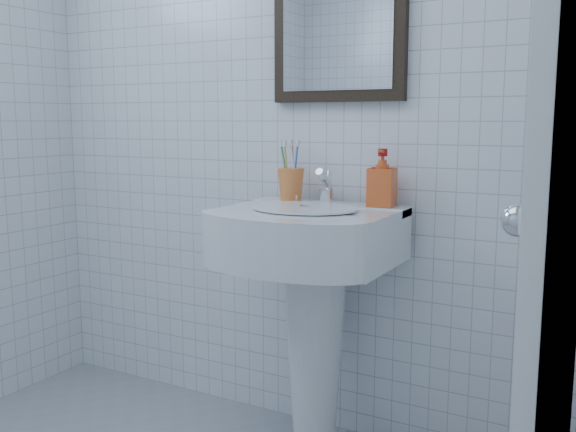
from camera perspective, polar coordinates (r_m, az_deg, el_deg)
The scene contains 10 objects.
wall_back at distance 2.46m, azimuth -0.94°, elevation 10.25°, with size 2.20×0.02×2.50m, color silver.
wall_right at distance 0.94m, azimuth 21.70°, elevation 12.44°, with size 0.02×2.40×2.50m, color silver.
washbasin at distance 2.22m, azimuth 2.14°, elevation -6.51°, with size 0.58×0.42×0.89m.
faucet at distance 2.26m, azimuth 3.40°, elevation 2.39°, with size 0.05×0.11×0.13m.
toothbrush_cup at distance 2.34m, azimuth 0.25°, elevation 2.83°, with size 0.10×0.10×0.12m, color orange, non-canonical shape.
soap_dispenser at distance 2.19m, azimuth 8.37°, elevation 3.36°, with size 0.09×0.09×0.19m, color #C43A13.
wall_mirror at distance 2.35m, azimuth 4.51°, elevation 17.65°, with size 0.50×0.04×0.62m.
bathroom_door at distance 1.50m, azimuth 23.18°, elevation 1.09°, with size 0.04×0.80×2.00m, color white.
towel_ring at distance 1.64m, azimuth 23.14°, elevation 3.45°, with size 0.18×0.18×0.01m, color silver.
hand_towel at distance 1.67m, azimuth 22.10°, elevation -2.66°, with size 0.03×0.16×0.38m, color beige.
Camera 1 is at (1.23, -0.93, 1.18)m, focal length 40.00 mm.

